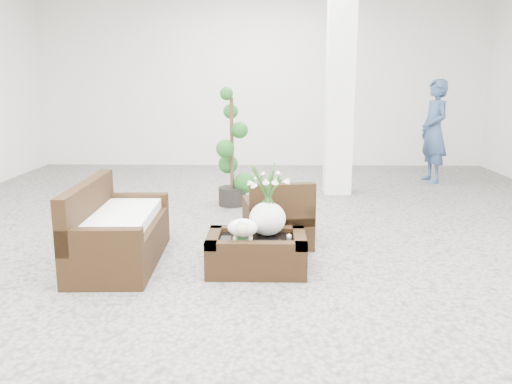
{
  "coord_description": "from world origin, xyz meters",
  "views": [
    {
      "loc": [
        0.12,
        -5.29,
        1.73
      ],
      "look_at": [
        0.0,
        -0.1,
        0.62
      ],
      "focal_mm": 36.8,
      "sensor_mm": 36.0,
      "label": 1
    }
  ],
  "objects_px": {
    "coffee_table": "(256,254)",
    "armchair": "(277,212)",
    "topiary": "(232,149)",
    "loveseat": "(120,223)"
  },
  "relations": [
    {
      "from": "coffee_table",
      "to": "armchair",
      "type": "relative_size",
      "value": 1.26
    },
    {
      "from": "coffee_table",
      "to": "topiary",
      "type": "xyz_separation_m",
      "value": [
        -0.4,
        2.6,
        0.65
      ]
    },
    {
      "from": "coffee_table",
      "to": "topiary",
      "type": "bearing_deg",
      "value": 98.71
    },
    {
      "from": "coffee_table",
      "to": "topiary",
      "type": "distance_m",
      "value": 2.7
    },
    {
      "from": "coffee_table",
      "to": "armchair",
      "type": "xyz_separation_m",
      "value": [
        0.2,
        0.8,
        0.2
      ]
    },
    {
      "from": "armchair",
      "to": "topiary",
      "type": "relative_size",
      "value": 0.45
    },
    {
      "from": "coffee_table",
      "to": "topiary",
      "type": "height_order",
      "value": "topiary"
    },
    {
      "from": "topiary",
      "to": "loveseat",
      "type": "bearing_deg",
      "value": -110.83
    },
    {
      "from": "loveseat",
      "to": "topiary",
      "type": "xyz_separation_m",
      "value": [
        0.91,
        2.4,
        0.41
      ]
    },
    {
      "from": "armchair",
      "to": "loveseat",
      "type": "xyz_separation_m",
      "value": [
        -1.52,
        -0.61,
        0.04
      ]
    }
  ]
}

